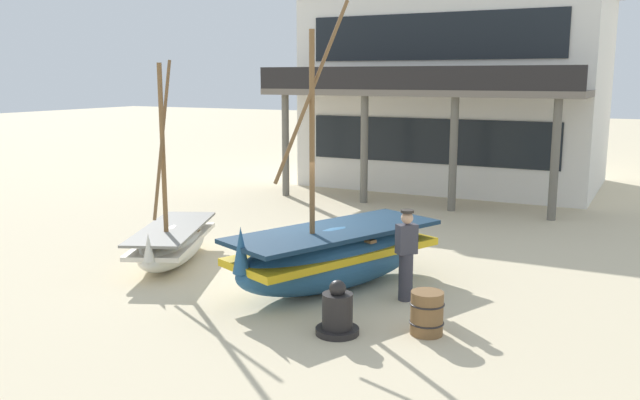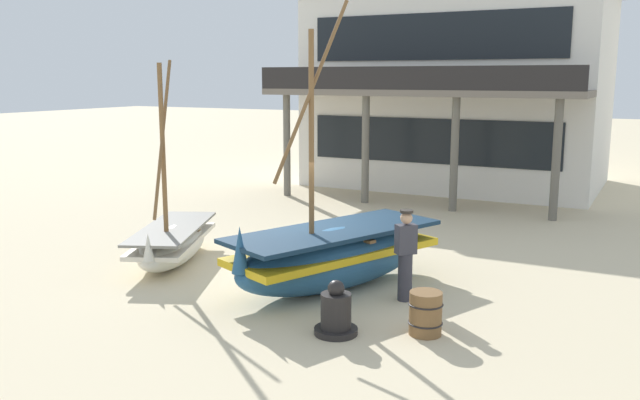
% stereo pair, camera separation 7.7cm
% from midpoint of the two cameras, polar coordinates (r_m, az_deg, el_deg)
% --- Properties ---
extents(ground_plane, '(120.00, 120.00, 0.00)m').
position_cam_midpoint_polar(ground_plane, '(13.91, -2.07, -6.35)').
color(ground_plane, beige).
extents(fishing_boat_near_left, '(2.45, 3.59, 4.39)m').
position_cam_midpoint_polar(fishing_boat_near_left, '(15.01, -12.67, -3.51)').
color(fishing_boat_near_left, silver).
rests_on(fishing_boat_near_left, ground).
extents(fishing_boat_centre_large, '(3.13, 4.69, 5.41)m').
position_cam_midpoint_polar(fishing_boat_centre_large, '(12.86, 1.02, -4.74)').
color(fishing_boat_centre_large, '#23517A').
rests_on(fishing_boat_centre_large, ground).
extents(fisherman_by_hull, '(0.41, 0.41, 1.68)m').
position_cam_midpoint_polar(fisherman_by_hull, '(12.20, 7.20, -4.77)').
color(fisherman_by_hull, '#33333D').
rests_on(fisherman_by_hull, ground).
extents(capstan_winch, '(0.70, 0.70, 0.89)m').
position_cam_midpoint_polar(capstan_winch, '(10.70, 1.29, -9.68)').
color(capstan_winch, black).
rests_on(capstan_winch, ground).
extents(wooden_barrel, '(0.56, 0.56, 0.70)m').
position_cam_midpoint_polar(wooden_barrel, '(10.81, 8.92, -9.53)').
color(wooden_barrel, brown).
rests_on(wooden_barrel, ground).
extents(harbor_building_main, '(10.65, 9.33, 7.19)m').
position_cam_midpoint_polar(harbor_building_main, '(25.95, 11.63, 9.33)').
color(harbor_building_main, white).
rests_on(harbor_building_main, ground).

